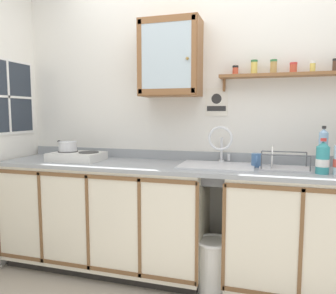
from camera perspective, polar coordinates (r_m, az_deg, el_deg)
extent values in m
cube|color=silver|center=(2.76, 7.06, 4.34)|extent=(3.99, 0.05, 2.50)
cube|color=black|center=(3.04, -10.63, -19.14)|extent=(1.67, 0.50, 0.08)
cube|color=beige|center=(2.85, -11.08, -11.24)|extent=(1.71, 0.56, 0.81)
cube|color=brown|center=(2.52, -14.23, -5.02)|extent=(1.71, 0.01, 0.03)
cube|color=brown|center=(2.75, -13.82, -19.95)|extent=(1.71, 0.01, 0.03)
cube|color=brown|center=(2.85, -21.60, -11.59)|extent=(0.02, 0.01, 0.75)
cube|color=brown|center=(2.62, -14.02, -12.92)|extent=(0.02, 0.01, 0.75)
cube|color=brown|center=(2.44, -5.07, -14.19)|extent=(0.02, 0.01, 0.75)
cube|color=brown|center=(2.33, 5.11, -15.21)|extent=(0.02, 0.01, 0.75)
cube|color=black|center=(2.81, 26.62, -21.96)|extent=(1.43, 0.50, 0.08)
cube|color=beige|center=(2.60, 27.22, -13.53)|extent=(1.46, 0.56, 0.81)
cube|color=brown|center=(2.30, 9.77, -15.53)|extent=(0.02, 0.01, 0.75)
cube|color=brown|center=(2.30, 22.39, -15.89)|extent=(0.02, 0.01, 0.75)
cube|color=gray|center=(2.49, 5.81, -3.73)|extent=(3.35, 0.59, 0.03)
cube|color=gray|center=(2.74, 6.86, -1.67)|extent=(3.35, 0.02, 0.08)
cube|color=silver|center=(2.49, 8.54, -3.29)|extent=(0.56, 0.39, 0.01)
cube|color=slate|center=(2.51, 8.50, -6.02)|extent=(0.48, 0.32, 0.01)
cube|color=slate|center=(2.66, 9.00, -4.15)|extent=(0.48, 0.01, 0.12)
cube|color=slate|center=(2.34, 7.97, -5.52)|extent=(0.48, 0.01, 0.12)
cylinder|color=#4C4C51|center=(2.51, 8.50, -6.06)|extent=(0.04, 0.04, 0.01)
cylinder|color=silver|center=(2.70, 9.38, -2.44)|extent=(0.05, 0.05, 0.02)
cylinder|color=silver|center=(2.68, 9.42, -0.26)|extent=(0.02, 0.02, 0.18)
torus|color=silver|center=(2.59, 9.22, 1.54)|extent=(0.20, 0.02, 0.20)
cylinder|color=silver|center=(2.69, 10.66, -1.79)|extent=(0.02, 0.02, 0.05)
cube|color=silver|center=(2.88, -15.77, -1.61)|extent=(0.42, 0.32, 0.07)
cylinder|color=#2D2D2D|center=(2.95, -17.22, -0.74)|extent=(0.17, 0.17, 0.01)
cylinder|color=#2D2D2D|center=(2.84, -13.79, -0.90)|extent=(0.17, 0.17, 0.01)
cylinder|color=black|center=(2.81, -19.08, -1.88)|extent=(0.03, 0.02, 0.03)
cylinder|color=black|center=(2.70, -15.54, -2.09)|extent=(0.03, 0.02, 0.03)
cylinder|color=silver|center=(2.94, -17.25, 0.08)|extent=(0.15, 0.15, 0.08)
torus|color=silver|center=(2.94, -17.27, 0.85)|extent=(0.16, 0.16, 0.01)
cylinder|color=black|center=(3.09, -18.26, 0.84)|extent=(0.14, 0.11, 0.02)
cylinder|color=#8CB7E0|center=(2.54, 25.64, -0.73)|extent=(0.06, 0.06, 0.27)
cone|color=#8CB7E0|center=(2.52, 25.79, 2.61)|extent=(0.06, 0.06, 0.03)
cylinder|color=#262626|center=(2.52, 25.82, 3.15)|extent=(0.03, 0.03, 0.02)
cylinder|color=#D84C3F|center=(2.54, 25.62, -1.09)|extent=(0.06, 0.06, 0.07)
cylinder|color=teal|center=(2.39, 25.59, -2.14)|extent=(0.08, 0.08, 0.18)
cone|color=teal|center=(2.38, 25.71, 0.48)|extent=(0.08, 0.08, 0.04)
cylinder|color=red|center=(2.38, 25.74, 1.17)|extent=(0.04, 0.04, 0.02)
cylinder|color=white|center=(2.39, 25.57, -2.52)|extent=(0.09, 0.09, 0.05)
cube|color=#B2B2B7|center=(2.49, 19.80, -3.59)|extent=(0.35, 0.24, 0.01)
cylinder|color=#4C4F54|center=(2.37, 16.13, -2.53)|extent=(0.01, 0.01, 0.10)
cylinder|color=#4C4F54|center=(2.39, 23.84, -2.73)|extent=(0.01, 0.01, 0.10)
cylinder|color=#4C4F54|center=(2.58, 16.16, -1.83)|extent=(0.01, 0.01, 0.10)
cylinder|color=#4C4F54|center=(2.60, 23.23, -2.02)|extent=(0.01, 0.01, 0.10)
cylinder|color=#4C4F54|center=(2.36, 20.05, -1.39)|extent=(0.32, 0.01, 0.01)
cylinder|color=#4C4F54|center=(2.58, 19.75, -0.79)|extent=(0.32, 0.01, 0.01)
cylinder|color=white|center=(2.47, 17.86, -1.68)|extent=(0.01, 0.16, 0.16)
cylinder|color=#3F6699|center=(2.53, 15.33, -2.25)|extent=(0.08, 0.08, 0.10)
torus|color=#3F6699|center=(2.48, 15.37, -2.28)|extent=(0.02, 0.07, 0.07)
cube|color=brown|center=(2.71, 0.47, 15.36)|extent=(0.49, 0.25, 0.61)
cube|color=silver|center=(2.58, -0.35, 15.80)|extent=(0.40, 0.01, 0.50)
cube|color=brown|center=(2.65, -5.08, 15.52)|extent=(0.04, 0.01, 0.57)
cube|color=brown|center=(2.53, 4.60, 15.99)|extent=(0.04, 0.01, 0.57)
cube|color=brown|center=(2.64, -0.36, 21.68)|extent=(0.46, 0.01, 0.05)
cube|color=brown|center=(2.55, -0.36, 9.72)|extent=(0.46, 0.01, 0.05)
sphere|color=olive|center=(2.52, 3.40, 15.33)|extent=(0.02, 0.02, 0.02)
cube|color=brown|center=(2.64, 20.82, 11.82)|extent=(1.06, 0.14, 0.02)
cube|color=brown|center=(2.71, 9.87, 10.67)|extent=(0.02, 0.03, 0.10)
cylinder|color=#CC4C33|center=(2.66, 11.79, 12.92)|extent=(0.04, 0.04, 0.06)
cylinder|color=black|center=(2.67, 11.81, 13.69)|extent=(0.05, 0.05, 0.02)
cylinder|color=#E0C659|center=(2.65, 14.94, 13.27)|extent=(0.05, 0.05, 0.09)
cylinder|color=#33723F|center=(2.66, 14.97, 14.43)|extent=(0.05, 0.05, 0.02)
cylinder|color=tan|center=(2.63, 18.11, 13.16)|extent=(0.05, 0.05, 0.09)
cylinder|color=#33723F|center=(2.64, 18.15, 14.26)|extent=(0.05, 0.05, 0.02)
cylinder|color=#CC4C33|center=(2.66, 21.22, 12.71)|extent=(0.05, 0.05, 0.06)
cylinder|color=red|center=(2.66, 21.26, 13.54)|extent=(0.05, 0.05, 0.02)
cylinder|color=#E0C659|center=(2.66, 24.14, 12.62)|extent=(0.04, 0.04, 0.06)
cylinder|color=white|center=(2.66, 24.18, 13.49)|extent=(0.04, 0.04, 0.02)
cylinder|color=#4C3326|center=(2.69, 27.41, 12.52)|extent=(0.04, 0.04, 0.08)
cylinder|color=black|center=(2.69, 27.46, 13.49)|extent=(0.04, 0.04, 0.02)
cube|color=silver|center=(2.72, 8.55, 7.81)|extent=(0.18, 0.01, 0.23)
cube|color=#262626|center=(2.71, 8.52, 6.73)|extent=(0.15, 0.00, 0.04)
cylinder|color=#262626|center=(2.71, 8.54, 8.42)|extent=(0.08, 0.00, 0.08)
cube|color=#262D38|center=(3.16, -26.35, 7.95)|extent=(0.01, 0.58, 0.61)
cube|color=white|center=(3.17, -26.49, 7.93)|extent=(0.02, 0.62, 0.65)
cube|color=white|center=(3.15, -26.27, 7.95)|extent=(0.01, 0.02, 0.61)
cube|color=white|center=(3.15, -26.27, 7.95)|extent=(0.01, 0.58, 0.02)
cylinder|color=silver|center=(2.59, 7.99, -20.04)|extent=(0.24, 0.24, 0.38)
torus|color=white|center=(2.52, 8.06, -16.13)|extent=(0.27, 0.27, 0.02)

